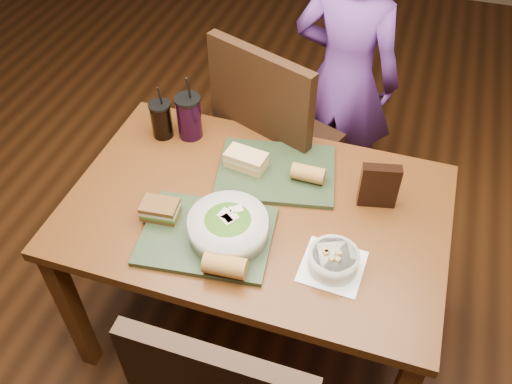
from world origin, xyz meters
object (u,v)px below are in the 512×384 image
salad_bowl (228,226)px  cup_berry (189,117)px  sandwich_near (160,210)px  cup_cola (161,120)px  tray_far (276,172)px  dining_table (256,224)px  chip_bag (379,186)px  baguette_near (225,266)px  baguette_far (308,174)px  chair_far (268,139)px  tray_near (207,236)px  diner (345,79)px  sandwich_far (246,160)px  soup_bowl (333,260)px

salad_bowl → cup_berry: size_ratio=0.94×
sandwich_near → cup_berry: cup_berry is taller
sandwich_near → cup_cola: cup_cola is taller
cup_berry → cup_cola: bearing=-162.0°
tray_far → sandwich_near: 0.45m
dining_table → cup_berry: cup_berry is taller
cup_berry → chip_bag: (0.75, -0.15, -0.01)m
cup_berry → chip_bag: size_ratio=1.62×
baguette_near → cup_cola: 0.73m
baguette_far → cup_cola: bearing=171.6°
chair_far → chip_bag: bearing=-36.8°
tray_near → baguette_near: (0.11, -0.12, 0.04)m
diner → baguette_far: bearing=97.3°
sandwich_far → diner: bearing=74.4°
chair_far → baguette_near: size_ratio=8.40×
tray_near → soup_bowl: bearing=1.2°
soup_bowl → sandwich_far: bearing=139.5°
cup_berry → diner: bearing=53.3°
diner → sandwich_far: 0.81m
tray_far → soup_bowl: (0.29, -0.35, 0.03)m
tray_near → sandwich_near: sandwich_near is taller
tray_near → salad_bowl: (0.07, 0.02, 0.05)m
sandwich_far → cup_berry: (-0.27, 0.12, 0.04)m
tray_near → salad_bowl: size_ratio=1.64×
diner → cup_berry: diner is taller
baguette_near → cup_cola: cup_cola is taller
tray_far → baguette_far: bearing=-6.1°
soup_bowl → baguette_near: size_ratio=1.52×
tray_far → cup_cola: 0.50m
diner → baguette_near: bearing=90.6°
tray_far → sandwich_near: bearing=-132.4°
diner → sandwich_near: size_ratio=10.94×
sandwich_near → cup_cola: 0.45m
chip_bag → sandwich_far: bearing=164.7°
diner → salad_bowl: bearing=87.7°
chair_far → tray_near: 0.72m
tray_far → salad_bowl: salad_bowl is taller
sandwich_far → chair_far: bearing=94.0°
tray_far → diner: bearing=82.2°
tray_far → soup_bowl: soup_bowl is taller
dining_table → salad_bowl: size_ratio=5.07×
sandwich_far → chip_bag: (0.48, -0.02, 0.04)m
cup_berry → sandwich_near: bearing=-79.8°
tray_far → chip_bag: bearing=-5.7°
soup_bowl → chip_bag: size_ratio=1.18×
sandwich_near → sandwich_far: bearing=59.1°
tray_far → baguette_near: bearing=-92.2°
diner → baguette_far: (0.01, -0.78, 0.10)m
salad_bowl → sandwich_near: salad_bowl is taller
soup_bowl → diner: bearing=99.2°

